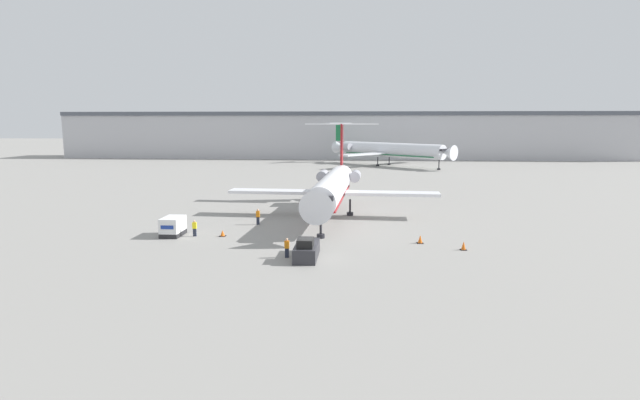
# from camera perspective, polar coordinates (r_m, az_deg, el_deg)

# --- Properties ---
(ground_plane) EXTENTS (600.00, 600.00, 0.00)m
(ground_plane) POSITION_cam_1_polar(r_m,az_deg,el_deg) (42.34, -0.93, -6.70)
(ground_plane) COLOR gray
(terminal_building) EXTENTS (180.00, 16.80, 14.60)m
(terminal_building) POSITION_cam_1_polar(r_m,az_deg,el_deg) (160.71, 3.09, 7.43)
(terminal_building) COLOR #B2B2B7
(terminal_building) RESTS_ON ground
(airplane_main) EXTENTS (25.68, 29.71, 11.21)m
(airplane_main) POSITION_cam_1_polar(r_m,az_deg,el_deg) (60.32, 1.44, 1.55)
(airplane_main) COLOR white
(airplane_main) RESTS_ON ground
(pushback_tug) EXTENTS (1.87, 4.82, 1.91)m
(pushback_tug) POSITION_cam_1_polar(r_m,az_deg,el_deg) (42.33, -1.54, -5.70)
(pushback_tug) COLOR #2D2D33
(pushback_tug) RESTS_ON ground
(luggage_cart) EXTENTS (1.83, 3.05, 1.91)m
(luggage_cart) POSITION_cam_1_polar(r_m,az_deg,el_deg) (52.59, -16.47, -2.91)
(luggage_cart) COLOR #232326
(luggage_cart) RESTS_ON ground
(worker_near_tug) EXTENTS (0.40, 0.24, 1.68)m
(worker_near_tug) POSITION_cam_1_polar(r_m,az_deg,el_deg) (42.51, -3.81, -5.43)
(worker_near_tug) COLOR #232838
(worker_near_tug) RESTS_ON ground
(worker_by_wing) EXTENTS (0.40, 0.25, 1.79)m
(worker_by_wing) POSITION_cam_1_polar(r_m,az_deg,el_deg) (56.32, -7.11, -1.86)
(worker_by_wing) COLOR #232838
(worker_by_wing) RESTS_ON ground
(worker_on_apron) EXTENTS (0.40, 0.24, 1.66)m
(worker_on_apron) POSITION_cam_1_polar(r_m,az_deg,el_deg) (51.77, -14.14, -3.11)
(worker_on_apron) COLOR #232838
(worker_on_apron) RESTS_ON ground
(traffic_cone_left) EXTENTS (0.63, 0.63, 0.63)m
(traffic_cone_left) POSITION_cam_1_polar(r_m,az_deg,el_deg) (51.25, -11.07, -3.76)
(traffic_cone_left) COLOR black
(traffic_cone_left) RESTS_ON ground
(traffic_cone_right) EXTENTS (0.61, 0.61, 0.80)m
(traffic_cone_right) POSITION_cam_1_polar(r_m,az_deg,el_deg) (48.38, 11.38, -4.43)
(traffic_cone_right) COLOR black
(traffic_cone_right) RESTS_ON ground
(traffic_cone_mid) EXTENTS (0.57, 0.57, 0.80)m
(traffic_cone_mid) POSITION_cam_1_polar(r_m,az_deg,el_deg) (46.81, 16.09, -5.05)
(traffic_cone_mid) COLOR black
(traffic_cone_mid) RESTS_ON ground
(airplane_parked_far_left) EXTENTS (32.93, 30.23, 11.19)m
(airplane_parked_far_left) POSITION_cam_1_polar(r_m,az_deg,el_deg) (132.66, 7.72, 5.71)
(airplane_parked_far_left) COLOR silver
(airplane_parked_far_left) RESTS_ON ground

